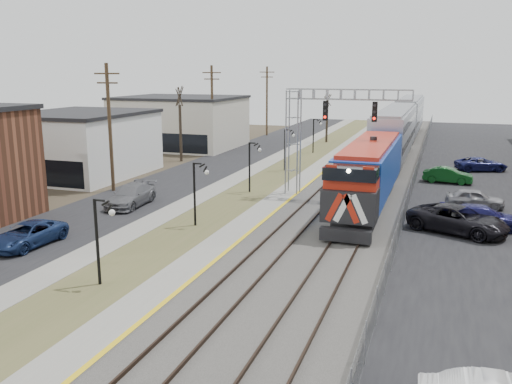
% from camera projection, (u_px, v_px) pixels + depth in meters
% --- Properties ---
extents(street_west, '(7.00, 120.00, 0.04)m').
position_uv_depth(street_west, '(200.00, 171.00, 51.61)').
color(street_west, black).
rests_on(street_west, ground).
extents(sidewalk, '(2.00, 120.00, 0.08)m').
position_uv_depth(sidewalk, '(244.00, 174.00, 50.18)').
color(sidewalk, gray).
rests_on(sidewalk, ground).
extents(grass_median, '(4.00, 120.00, 0.06)m').
position_uv_depth(grass_median, '(275.00, 176.00, 49.23)').
color(grass_median, '#4D522B').
rests_on(grass_median, ground).
extents(platform, '(2.00, 120.00, 0.24)m').
position_uv_depth(platform, '(308.00, 177.00, 48.26)').
color(platform, gray).
rests_on(platform, ground).
extents(ballast_bed, '(8.00, 120.00, 0.20)m').
position_uv_depth(ballast_bed, '(364.00, 181.00, 46.68)').
color(ballast_bed, '#595651').
rests_on(ballast_bed, ground).
extents(platform_edge, '(0.24, 120.00, 0.01)m').
position_uv_depth(platform_edge, '(317.00, 177.00, 47.95)').
color(platform_edge, gold).
rests_on(platform_edge, platform).
extents(track_near, '(1.58, 120.00, 0.15)m').
position_uv_depth(track_near, '(341.00, 178.00, 47.28)').
color(track_near, '#2D2119').
rests_on(track_near, ballast_bed).
extents(track_far, '(1.58, 120.00, 0.15)m').
position_uv_depth(track_far, '(382.00, 180.00, 46.16)').
color(track_far, '#2D2119').
rests_on(track_far, ballast_bed).
extents(train, '(3.00, 63.05, 5.33)m').
position_uv_depth(train, '(398.00, 132.00, 59.23)').
color(train, '#153EAD').
rests_on(train, ground).
extents(signal_gantry, '(9.00, 1.07, 8.15)m').
position_uv_depth(signal_gantry, '(316.00, 124.00, 39.89)').
color(signal_gantry, gray).
rests_on(signal_gantry, ground).
extents(lampposts, '(0.14, 62.14, 4.00)m').
position_uv_depth(lampposts, '(197.00, 194.00, 33.38)').
color(lampposts, black).
rests_on(lampposts, ground).
extents(utility_poles, '(0.28, 80.28, 10.00)m').
position_uv_depth(utility_poles, '(110.00, 129.00, 42.25)').
color(utility_poles, '#4C3823').
rests_on(utility_poles, ground).
extents(fence, '(0.04, 120.00, 1.60)m').
position_uv_depth(fence, '(415.00, 176.00, 45.19)').
color(fence, gray).
rests_on(fence, ground).
extents(buildings_west, '(14.00, 67.00, 7.00)m').
position_uv_depth(buildings_west, '(37.00, 151.00, 44.01)').
color(buildings_west, '#BBB4A4').
rests_on(buildings_west, ground).
extents(bare_trees, '(12.30, 42.30, 5.95)m').
position_uv_depth(bare_trees, '(205.00, 138.00, 55.01)').
color(bare_trees, '#382D23').
rests_on(bare_trees, ground).
extents(car_lot_c, '(6.32, 4.63, 1.60)m').
position_uv_depth(car_lot_c, '(458.00, 220.00, 31.95)').
color(car_lot_c, black).
rests_on(car_lot_c, ground).
extents(car_lot_d, '(5.12, 2.62, 1.42)m').
position_uv_depth(car_lot_d, '(482.00, 218.00, 32.79)').
color(car_lot_d, '#181753').
rests_on(car_lot_d, ground).
extents(car_lot_e, '(3.97, 1.73, 1.33)m').
position_uv_depth(car_lot_e, '(475.00, 199.00, 37.78)').
color(car_lot_e, gray).
rests_on(car_lot_e, ground).
extents(car_lot_f, '(4.15, 1.76, 1.33)m').
position_uv_depth(car_lot_f, '(448.00, 176.00, 46.15)').
color(car_lot_f, '#0D4416').
rests_on(car_lot_f, ground).
extents(car_street_a, '(2.33, 4.68, 1.28)m').
position_uv_depth(car_street_a, '(28.00, 235.00, 29.55)').
color(car_street_a, navy).
rests_on(car_street_a, ground).
extents(car_street_b, '(2.43, 5.24, 1.48)m').
position_uv_depth(car_street_b, '(131.00, 196.00, 38.33)').
color(car_street_b, slate).
rests_on(car_street_b, ground).
extents(car_lot_g, '(5.20, 3.66, 1.32)m').
position_uv_depth(car_lot_g, '(481.00, 164.00, 51.69)').
color(car_lot_g, navy).
rests_on(car_lot_g, ground).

